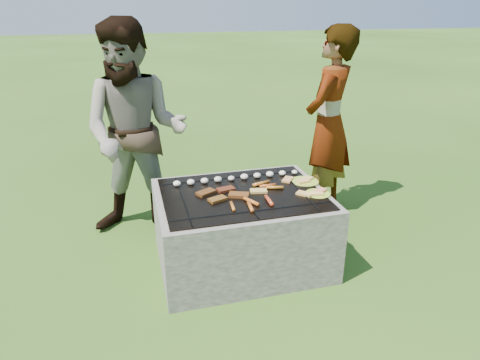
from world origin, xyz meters
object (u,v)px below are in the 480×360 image
at_px(plate_far, 305,181).
at_px(bystander, 136,133).
at_px(fire_pit, 242,231).
at_px(cook, 328,124).
at_px(plate_near, 318,193).

distance_m(plate_far, bystander, 1.48).
height_order(fire_pit, plate_far, plate_far).
distance_m(fire_pit, cook, 1.42).
relative_size(fire_pit, plate_near, 5.26).
xyz_separation_m(cook, bystander, (-1.79, 0.01, 0.04)).
bearing_deg(fire_pit, cook, 34.66).
bearing_deg(fire_pit, plate_near, -15.55).
relative_size(fire_pit, plate_far, 5.51).
bearing_deg(cook, plate_far, 8.39).
bearing_deg(plate_near, bystander, 145.44).
relative_size(plate_far, cook, 0.13).
xyz_separation_m(plate_near, bystander, (-1.30, 0.89, 0.32)).
distance_m(plate_near, cook, 1.05).
bearing_deg(plate_near, cook, 60.89).
bearing_deg(bystander, plate_far, -8.50).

